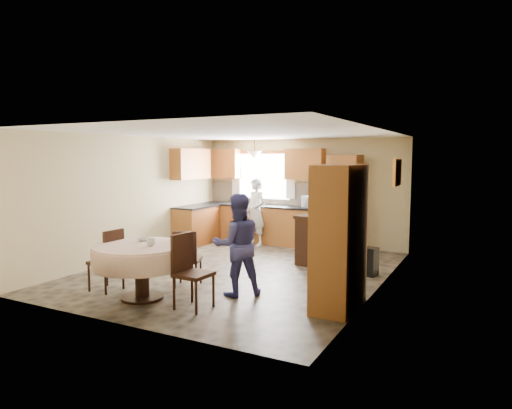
{
  "coord_description": "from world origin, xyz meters",
  "views": [
    {
      "loc": [
        4.04,
        -7.1,
        2.08
      ],
      "look_at": [
        0.19,
        0.3,
        1.2
      ],
      "focal_mm": 32.0,
      "sensor_mm": 36.0,
      "label": 1
    }
  ],
  "objects_px": {
    "sideboard": "(328,244)",
    "chair_left": "(109,257)",
    "chair_right": "(189,267)",
    "oven_tower": "(344,203)",
    "person_dining": "(237,245)",
    "dining_table": "(142,257)",
    "person_sink": "(256,212)",
    "chair_back": "(187,256)",
    "cupboard": "(339,237)"
  },
  "relations": [
    {
      "from": "sideboard",
      "to": "chair_left",
      "type": "distance_m",
      "value": 3.93
    },
    {
      "from": "chair_right",
      "to": "oven_tower",
      "type": "bearing_deg",
      "value": -5.36
    },
    {
      "from": "sideboard",
      "to": "person_dining",
      "type": "distance_m",
      "value": 2.38
    },
    {
      "from": "sideboard",
      "to": "dining_table",
      "type": "distance_m",
      "value": 3.57
    },
    {
      "from": "sideboard",
      "to": "person_sink",
      "type": "relative_size",
      "value": 0.8
    },
    {
      "from": "oven_tower",
      "to": "chair_back",
      "type": "distance_m",
      "value": 4.25
    },
    {
      "from": "cupboard",
      "to": "person_dining",
      "type": "relative_size",
      "value": 1.29
    },
    {
      "from": "oven_tower",
      "to": "cupboard",
      "type": "distance_m",
      "value": 3.99
    },
    {
      "from": "chair_right",
      "to": "cupboard",
      "type": "bearing_deg",
      "value": -59.56
    },
    {
      "from": "cupboard",
      "to": "person_sink",
      "type": "xyz_separation_m",
      "value": [
        -3.07,
        3.45,
        -0.2
      ]
    },
    {
      "from": "oven_tower",
      "to": "chair_right",
      "type": "distance_m",
      "value": 4.85
    },
    {
      "from": "person_sink",
      "to": "person_dining",
      "type": "relative_size",
      "value": 1.03
    },
    {
      "from": "cupboard",
      "to": "chair_left",
      "type": "height_order",
      "value": "cupboard"
    },
    {
      "from": "oven_tower",
      "to": "person_sink",
      "type": "relative_size",
      "value": 1.34
    },
    {
      "from": "oven_tower",
      "to": "cupboard",
      "type": "relative_size",
      "value": 1.07
    },
    {
      "from": "chair_left",
      "to": "person_dining",
      "type": "relative_size",
      "value": 0.63
    },
    {
      "from": "cupboard",
      "to": "chair_right",
      "type": "bearing_deg",
      "value": -153.41
    },
    {
      "from": "cupboard",
      "to": "chair_left",
      "type": "distance_m",
      "value": 3.53
    },
    {
      "from": "sideboard",
      "to": "dining_table",
      "type": "xyz_separation_m",
      "value": [
        -1.82,
        -3.07,
        0.18
      ]
    },
    {
      "from": "sideboard",
      "to": "chair_right",
      "type": "relative_size",
      "value": 1.23
    },
    {
      "from": "cupboard",
      "to": "person_sink",
      "type": "bearing_deg",
      "value": 131.69
    },
    {
      "from": "oven_tower",
      "to": "cupboard",
      "type": "bearing_deg",
      "value": -74.43
    },
    {
      "from": "cupboard",
      "to": "dining_table",
      "type": "bearing_deg",
      "value": -161.0
    },
    {
      "from": "cupboard",
      "to": "person_dining",
      "type": "bearing_deg",
      "value": -175.49
    },
    {
      "from": "oven_tower",
      "to": "chair_left",
      "type": "distance_m",
      "value": 5.27
    },
    {
      "from": "oven_tower",
      "to": "person_sink",
      "type": "xyz_separation_m",
      "value": [
        -2.0,
        -0.39,
        -0.27
      ]
    },
    {
      "from": "chair_left",
      "to": "person_dining",
      "type": "distance_m",
      "value": 2.02
    },
    {
      "from": "sideboard",
      "to": "person_sink",
      "type": "bearing_deg",
      "value": 161.25
    },
    {
      "from": "sideboard",
      "to": "chair_left",
      "type": "bearing_deg",
      "value": -118.33
    },
    {
      "from": "chair_back",
      "to": "chair_right",
      "type": "relative_size",
      "value": 0.9
    },
    {
      "from": "chair_left",
      "to": "sideboard",
      "type": "bearing_deg",
      "value": 141.91
    },
    {
      "from": "cupboard",
      "to": "chair_back",
      "type": "distance_m",
      "value": 2.5
    },
    {
      "from": "person_sink",
      "to": "sideboard",
      "type": "bearing_deg",
      "value": -8.45
    },
    {
      "from": "chair_left",
      "to": "chair_right",
      "type": "xyz_separation_m",
      "value": [
        1.55,
        -0.06,
        0.03
      ]
    },
    {
      "from": "cupboard",
      "to": "person_dining",
      "type": "xyz_separation_m",
      "value": [
        -1.53,
        -0.12,
        -0.22
      ]
    },
    {
      "from": "oven_tower",
      "to": "sideboard",
      "type": "height_order",
      "value": "oven_tower"
    },
    {
      "from": "sideboard",
      "to": "person_sink",
      "type": "distance_m",
      "value": 2.59
    },
    {
      "from": "sideboard",
      "to": "cupboard",
      "type": "relative_size",
      "value": 0.64
    },
    {
      "from": "chair_right",
      "to": "person_sink",
      "type": "xyz_separation_m",
      "value": [
        -1.23,
        4.37,
        0.22
      ]
    },
    {
      "from": "sideboard",
      "to": "oven_tower",
      "type": "bearing_deg",
      "value": 108.84
    },
    {
      "from": "oven_tower",
      "to": "dining_table",
      "type": "relative_size",
      "value": 1.51
    },
    {
      "from": "dining_table",
      "to": "person_sink",
      "type": "relative_size",
      "value": 0.89
    },
    {
      "from": "chair_right",
      "to": "chair_back",
      "type": "bearing_deg",
      "value": 41.74
    },
    {
      "from": "oven_tower",
      "to": "chair_left",
      "type": "xyz_separation_m",
      "value": [
        -2.32,
        -4.7,
        -0.52
      ]
    },
    {
      "from": "cupboard",
      "to": "dining_table",
      "type": "height_order",
      "value": "cupboard"
    },
    {
      "from": "oven_tower",
      "to": "person_sink",
      "type": "distance_m",
      "value": 2.06
    },
    {
      "from": "sideboard",
      "to": "chair_right",
      "type": "bearing_deg",
      "value": -95.95
    },
    {
      "from": "chair_left",
      "to": "person_sink",
      "type": "bearing_deg",
      "value": 177.82
    },
    {
      "from": "cupboard",
      "to": "chair_right",
      "type": "distance_m",
      "value": 2.1
    },
    {
      "from": "sideboard",
      "to": "chair_back",
      "type": "xyz_separation_m",
      "value": [
        -1.59,
        -2.29,
        0.06
      ]
    }
  ]
}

